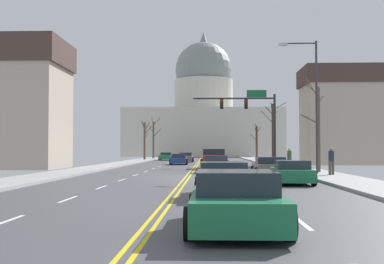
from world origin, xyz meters
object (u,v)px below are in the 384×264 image
at_px(sedan_near_05, 236,202).
at_px(pedestrian_01, 331,159).
at_px(sedan_near_04, 223,181).
at_px(sedan_oncoming_00, 179,159).
at_px(sedan_oncoming_01, 186,158).
at_px(signal_gantry, 252,112).
at_px(street_lamp_right, 312,95).
at_px(sedan_near_02, 270,168).
at_px(pickup_truck_near_00, 214,160).
at_px(sedan_near_01, 216,165).
at_px(pedestrian_00, 289,157).
at_px(sedan_oncoming_02, 166,156).
at_px(sedan_near_03, 291,173).

height_order(sedan_near_05, pedestrian_01, pedestrian_01).
bearing_deg(sedan_near_05, sedan_near_04, 90.59).
height_order(sedan_oncoming_00, sedan_oncoming_01, sedan_oncoming_01).
height_order(sedan_near_05, sedan_oncoming_01, sedan_near_05).
xyz_separation_m(signal_gantry, street_lamp_right, (2.45, -15.73, -0.11)).
distance_m(sedan_near_02, sedan_near_04, 12.81).
distance_m(street_lamp_right, sedan_near_04, 15.82).
height_order(sedan_oncoming_00, pedestrian_01, pedestrian_01).
bearing_deg(pickup_truck_near_00, street_lamp_right, -61.18).
height_order(signal_gantry, pickup_truck_near_00, signal_gantry).
bearing_deg(sedan_near_01, sedan_oncoming_00, 101.85).
distance_m(sedan_near_01, sedan_near_04, 18.14).
xyz_separation_m(pickup_truck_near_00, pedestrian_00, (5.95, -3.61, 0.30)).
relative_size(signal_gantry, sedan_oncoming_01, 1.79).
xyz_separation_m(sedan_near_02, sedan_near_04, (-3.21, -12.41, -0.01)).
relative_size(sedan_oncoming_02, pedestrian_01, 2.63).
xyz_separation_m(sedan_near_04, sedan_near_05, (0.08, -7.25, 0.01)).
height_order(sedan_near_01, sedan_near_05, sedan_near_05).
distance_m(signal_gantry, sedan_oncoming_01, 18.71).
distance_m(signal_gantry, sedan_near_02, 17.83).
xyz_separation_m(sedan_oncoming_00, pedestrian_01, (10.81, -23.61, 0.52)).
height_order(signal_gantry, sedan_near_01, signal_gantry).
xyz_separation_m(sedan_near_03, pedestrian_01, (3.42, 6.03, 0.52)).
bearing_deg(sedan_oncoming_02, pickup_truck_near_00, -77.47).
bearing_deg(sedan_oncoming_01, sedan_oncoming_00, -91.61).
distance_m(signal_gantry, pedestrian_00, 9.43).
height_order(signal_gantry, street_lamp_right, street_lamp_right).
distance_m(sedan_near_03, pedestrian_01, 6.95).
distance_m(sedan_near_01, sedan_near_02, 6.58).
distance_m(sedan_near_04, sedan_oncoming_02, 56.45).
height_order(sedan_near_01, pedestrian_01, pedestrian_01).
relative_size(sedan_near_03, sedan_near_04, 0.96).
height_order(sedan_near_02, sedan_near_05, sedan_near_05).
bearing_deg(sedan_near_05, signal_gantry, 84.51).
distance_m(sedan_near_01, pedestrian_00, 6.76).
bearing_deg(sedan_oncoming_01, pedestrian_00, -69.23).
xyz_separation_m(signal_gantry, sedan_near_01, (-3.64, -11.47, -4.70)).
relative_size(signal_gantry, sedan_near_03, 1.86).
distance_m(sedan_oncoming_00, sedan_oncoming_02, 19.96).
xyz_separation_m(street_lamp_right, pedestrian_00, (-0.22, 7.60, -4.11)).
xyz_separation_m(street_lamp_right, sedan_near_04, (-6.06, -13.88, -4.58)).
relative_size(pickup_truck_near_00, pedestrian_00, 3.54).
xyz_separation_m(signal_gantry, sedan_near_03, (-0.06, -22.95, -4.72)).
height_order(street_lamp_right, sedan_oncoming_02, street_lamp_right).
bearing_deg(sedan_near_03, street_lamp_right, 70.87).
bearing_deg(pickup_truck_near_00, pedestrian_01, -60.25).
bearing_deg(sedan_near_05, pickup_truck_near_00, 90.32).
bearing_deg(sedan_near_04, street_lamp_right, 66.41).
bearing_deg(sedan_near_05, sedan_near_03, 75.95).
bearing_deg(signal_gantry, pedestrian_01, -78.76).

